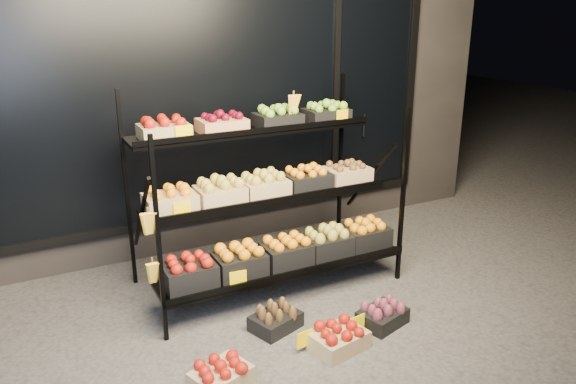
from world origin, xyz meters
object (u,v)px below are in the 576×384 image
floor_crate_left (221,374)px  floor_crate_midright (339,337)px  floor_crate_midleft (276,318)px  display_rack (268,197)px

floor_crate_left → floor_crate_midright: bearing=-19.2°
floor_crate_left → floor_crate_midleft: 0.73m
display_rack → floor_crate_midright: size_ratio=5.26×
floor_crate_midleft → floor_crate_midright: floor_crate_midright is taller
display_rack → floor_crate_midright: display_rack is taller
floor_crate_midleft → floor_crate_left: bearing=-162.5°
floor_crate_left → floor_crate_midleft: size_ratio=1.02×
floor_crate_midright → floor_crate_midleft: bearing=112.6°
display_rack → floor_crate_midleft: 0.99m
display_rack → floor_crate_midright: bearing=-88.8°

